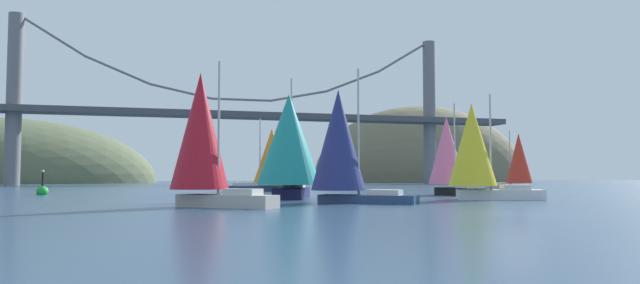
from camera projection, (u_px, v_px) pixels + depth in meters
The scene contains 11 objects.
ground_plane at pixel (512, 214), 27.50m from camera, with size 360.00×360.00×0.00m, color #2D4760.
headland_right at pixel (421, 182), 173.42m from camera, with size 66.71×44.00×45.77m, color #6B664C.
suspension_bridge at pixel (242, 111), 119.73m from camera, with size 122.00×6.00×32.89m.
sailboat_yellow_sail at pixel (475, 149), 44.08m from camera, with size 7.56×5.07×8.10m.
sailboat_navy_sail at pixel (341, 144), 39.22m from camera, with size 7.46×6.58×9.12m.
sailboat_crimson_sail at pixel (203, 136), 34.18m from camera, with size 6.79×6.33×8.60m.
sailboat_orange_sail at pixel (270, 158), 68.27m from camera, with size 8.47×5.29×8.62m.
sailboat_pink_spinnaker at pixel (448, 154), 54.67m from camera, with size 3.79×6.97×8.61m.
sailboat_scarlet_sail at pixel (518, 160), 76.31m from camera, with size 5.40×6.77×7.91m.
sailboat_teal_sail at pixel (289, 143), 45.63m from camera, with size 6.54×9.24×9.86m.
channel_buoy at pixel (42, 191), 54.98m from camera, with size 1.10×1.10×2.64m.
Camera 1 is at (-16.33, -24.15, 1.84)m, focal length 32.24 mm.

